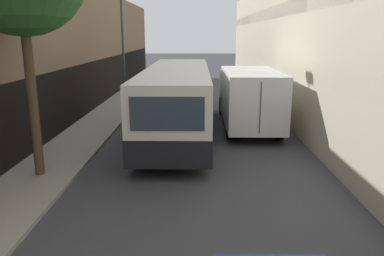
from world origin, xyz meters
name	(u,v)px	position (x,y,z in m)	size (l,w,h in m)	color
ground_plane	(197,154)	(0.00, 15.00, 0.00)	(150.00, 150.00, 0.00)	#38383D
sidewalk_left	(66,152)	(-4.82, 15.00, 0.06)	(2.22, 60.00, 0.11)	gray
bus	(178,99)	(-0.85, 17.96, 1.54)	(2.64, 11.45, 2.89)	silver
box_truck	(248,95)	(2.39, 19.40, 1.50)	(2.35, 7.39, 2.72)	silver
panel_van	(188,75)	(-0.76, 31.77, 1.12)	(1.92, 4.50, 2.02)	#BCBCC1
street_lamp	(122,12)	(-3.96, 22.18, 5.39)	(0.36, 0.80, 7.76)	#38383D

